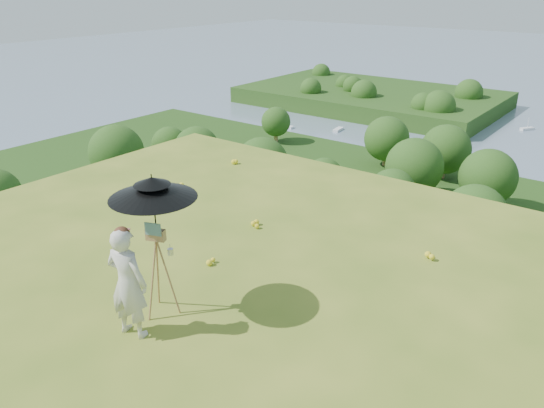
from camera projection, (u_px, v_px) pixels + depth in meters
The scene contains 9 objects.
ground at pixel (196, 303), 8.18m from camera, with size 14.00×14.00×0.00m, color #567621.
forest_slope at pixel (506, 407), 45.18m from camera, with size 140.00×56.00×22.00m, color #1A3D10.
peninsula at pixel (371, 90), 174.87m from camera, with size 90.00×60.00×12.00m, color #1A3D10, non-canonical shape.
slope_trees at pixel (538, 263), 39.70m from camera, with size 110.00×50.00×6.00m, color #234E17, non-canonical shape.
wildflowers at pixel (207, 293), 8.34m from camera, with size 10.00×10.50×0.12m, color yellow, non-canonical shape.
painter at pixel (128, 283), 7.17m from camera, with size 0.60×0.39×1.65m, color beige.
field_easel at pixel (159, 268), 7.68m from camera, with size 0.57×0.57×1.50m, color #915D3D, non-canonical shape.
sun_umbrella at pixel (154, 207), 7.33m from camera, with size 1.22×1.22×0.96m, color black, non-canonical shape.
painter_cap at pixel (121, 231), 6.86m from camera, with size 0.21×0.25×0.10m, color #C96E71, non-canonical shape.
Camera 1 is at (5.13, -4.81, 4.61)m, focal length 35.00 mm.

